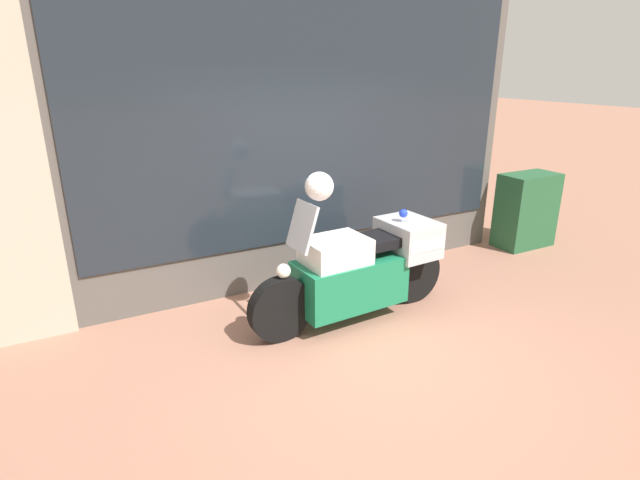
% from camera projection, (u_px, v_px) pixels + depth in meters
% --- Properties ---
extents(ground_plane, '(60.00, 60.00, 0.00)m').
position_uv_depth(ground_plane, '(373.00, 355.00, 4.59)').
color(ground_plane, '#9E6B56').
extents(shop_building, '(6.30, 0.55, 4.07)m').
position_uv_depth(shop_building, '(248.00, 111.00, 5.40)').
color(shop_building, '#56514C').
rests_on(shop_building, ground).
extents(window_display, '(5.06, 0.30, 1.97)m').
position_uv_depth(window_display, '(306.00, 237.00, 6.26)').
color(window_display, slate).
rests_on(window_display, ground).
extents(paramedic_motorcycle, '(2.31, 0.66, 1.33)m').
position_uv_depth(paramedic_motorcycle, '(362.00, 268.00, 5.13)').
color(paramedic_motorcycle, black).
rests_on(paramedic_motorcycle, ground).
extents(utility_cabinet, '(0.83, 0.47, 1.07)m').
position_uv_depth(utility_cabinet, '(526.00, 210.00, 7.20)').
color(utility_cabinet, '#235633').
rests_on(utility_cabinet, ground).
extents(white_helmet, '(0.27, 0.27, 0.27)m').
position_uv_depth(white_helmet, '(319.00, 186.00, 4.57)').
color(white_helmet, white).
rests_on(white_helmet, paramedic_motorcycle).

